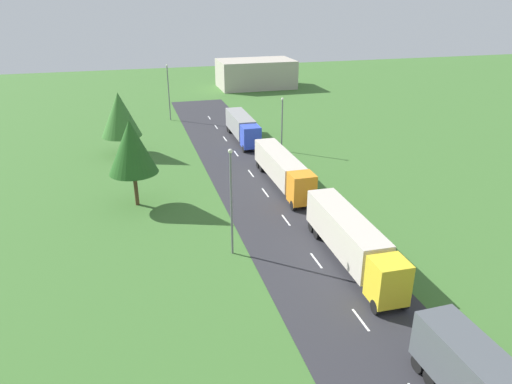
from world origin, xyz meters
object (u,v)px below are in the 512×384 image
object	(u,v)px
truck_third	(283,168)
tree_birch	(120,115)
lamppost_third	(282,121)
truck_second	(351,239)
truck_fourth	(242,127)
tree_pine	(132,147)
lamppost_second	(231,198)
distant_building	(256,74)
lamppost_fourth	(169,90)

from	to	relation	value
truck_third	tree_birch	world-z (taller)	tree_birch
lamppost_third	tree_birch	world-z (taller)	tree_birch
truck_third	lamppost_third	world-z (taller)	lamppost_third
tree_birch	truck_second	bearing A→B (deg)	-63.14
truck_fourth	tree_pine	world-z (taller)	tree_pine
tree_pine	tree_birch	bearing A→B (deg)	93.28
truck_fourth	tree_pine	xyz separation A→B (m)	(-15.90, -19.12, 4.12)
truck_second	lamppost_second	distance (m)	10.09
truck_second	distant_building	bearing A→B (deg)	80.30
truck_second	truck_third	size ratio (longest dim) A/B	0.97
truck_fourth	lamppost_fourth	xyz separation A→B (m)	(-8.90, 14.84, 3.01)
lamppost_fourth	tree_birch	world-z (taller)	lamppost_fourth
truck_second	lamppost_second	size ratio (longest dim) A/B	1.51
tree_pine	truck_third	bearing A→B (deg)	3.34
lamppost_fourth	lamppost_third	bearing A→B (deg)	-58.51
truck_fourth	tree_pine	size ratio (longest dim) A/B	1.38
truck_second	lamppost_second	world-z (taller)	lamppost_second
tree_birch	tree_pine	bearing A→B (deg)	-86.72
lamppost_second	lamppost_fourth	size ratio (longest dim) A/B	1.00
truck_third	tree_birch	distance (m)	23.81
lamppost_third	distant_building	bearing A→B (deg)	78.93
lamppost_second	tree_pine	size ratio (longest dim) A/B	1.03
lamppost_fourth	tree_pine	size ratio (longest dim) A/B	1.04
truck_fourth	distant_building	bearing A→B (deg)	71.87
truck_third	truck_second	bearing A→B (deg)	-90.01
lamppost_third	truck_second	bearing A→B (deg)	-97.53
truck_third	tree_pine	size ratio (longest dim) A/B	1.60
tree_birch	distant_building	xyz separation A→B (m)	(29.80, 41.26, -2.38)
lamppost_fourth	distant_building	bearing A→B (deg)	48.41
truck_second	tree_pine	bearing A→B (deg)	134.47
truck_third	distant_building	xyz separation A→B (m)	(12.79, 57.59, 0.95)
tree_pine	distant_building	bearing A→B (deg)	63.79
distant_building	truck_fourth	bearing A→B (deg)	-108.13
truck_third	truck_fourth	distance (m)	18.18
lamppost_second	truck_third	bearing A→B (deg)	56.30
truck_second	distant_building	distance (m)	75.93
lamppost_fourth	distant_building	world-z (taller)	lamppost_fourth
truck_third	lamppost_second	world-z (taller)	lamppost_second
truck_second	tree_pine	world-z (taller)	tree_pine
truck_third	distant_building	bearing A→B (deg)	77.48
truck_second	truck_third	world-z (taller)	truck_second
tree_birch	lamppost_third	bearing A→B (deg)	-11.74
truck_fourth	lamppost_fourth	bearing A→B (deg)	120.96
truck_second	lamppost_third	bearing A→B (deg)	82.47
truck_third	truck_fourth	world-z (taller)	truck_third
truck_second	truck_third	distance (m)	17.25
truck_third	lamppost_second	bearing A→B (deg)	-123.70
lamppost_third	distant_building	size ratio (longest dim) A/B	0.44
distant_building	tree_birch	bearing A→B (deg)	-125.84
truck_fourth	distant_building	distance (m)	41.48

